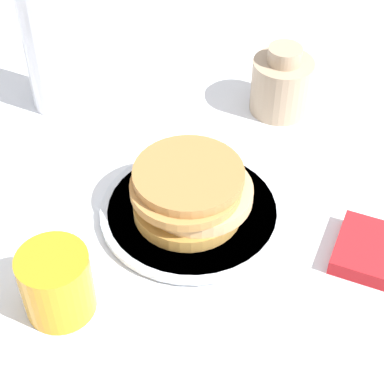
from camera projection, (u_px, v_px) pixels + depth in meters
The scene contains 6 objects.
ground_plane at pixel (173, 217), 0.79m from camera, with size 4.00×4.00×0.00m, color white.
plate at pixel (192, 211), 0.79m from camera, with size 0.23×0.23×0.01m.
pancake_stack at pixel (191, 192), 0.77m from camera, with size 0.15×0.14×0.06m.
juice_glass at pixel (57, 283), 0.67m from camera, with size 0.08×0.08×0.08m.
cream_jug at pixel (282, 84), 0.92m from camera, with size 0.09×0.09×0.10m.
water_bottle_near at pixel (49, 42), 0.89m from camera, with size 0.07×0.07×0.22m.
Camera 1 is at (-0.10, 0.54, 0.58)m, focal length 60.00 mm.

